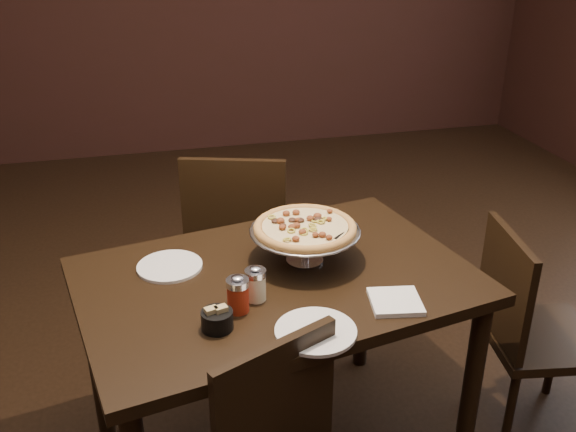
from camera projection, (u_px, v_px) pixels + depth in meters
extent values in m
cube|color=black|center=(277.00, 281.00, 2.05)|extent=(1.35, 1.03, 0.04)
cylinder|color=black|center=(471.00, 393.00, 2.13)|extent=(0.06, 0.06, 0.72)
cylinder|color=black|center=(97.00, 361.00, 2.28)|extent=(0.06, 0.06, 0.72)
cylinder|color=black|center=(363.00, 292.00, 2.70)|extent=(0.06, 0.06, 0.72)
cylinder|color=silver|center=(305.00, 260.00, 2.12)|extent=(0.12, 0.12, 0.01)
cylinder|color=silver|center=(305.00, 246.00, 2.10)|extent=(0.03, 0.03, 0.10)
cylinder|color=silver|center=(305.00, 232.00, 2.08)|extent=(0.09, 0.09, 0.01)
cylinder|color=#ABABB0|center=(305.00, 231.00, 2.08)|extent=(0.35, 0.35, 0.01)
torus|color=#ABABB0|center=(305.00, 230.00, 2.08)|extent=(0.36, 0.36, 0.01)
cylinder|color=#A46831|center=(305.00, 228.00, 2.07)|extent=(0.33, 0.33, 0.01)
torus|color=#A46831|center=(305.00, 227.00, 2.07)|extent=(0.34, 0.34, 0.03)
cylinder|color=tan|center=(305.00, 226.00, 2.07)|extent=(0.28, 0.28, 0.01)
cylinder|color=#F7EDC0|center=(256.00, 288.00, 1.89)|extent=(0.06, 0.06, 0.08)
cylinder|color=silver|center=(255.00, 273.00, 1.87)|extent=(0.06, 0.06, 0.02)
ellipsoid|color=silver|center=(255.00, 268.00, 1.87)|extent=(0.03, 0.03, 0.01)
cylinder|color=maroon|center=(238.00, 298.00, 1.84)|extent=(0.06, 0.06, 0.08)
cylinder|color=silver|center=(237.00, 283.00, 1.82)|extent=(0.07, 0.07, 0.02)
ellipsoid|color=silver|center=(237.00, 278.00, 1.81)|extent=(0.04, 0.04, 0.01)
cylinder|color=black|center=(217.00, 320.00, 1.77)|extent=(0.09, 0.09, 0.05)
cube|color=tan|center=(212.00, 317.00, 1.76)|extent=(0.04, 0.03, 0.06)
cube|color=tan|center=(221.00, 316.00, 1.76)|extent=(0.04, 0.03, 0.06)
cube|color=white|center=(395.00, 302.00, 1.88)|extent=(0.17, 0.17, 0.02)
cylinder|color=white|center=(170.00, 266.00, 2.08)|extent=(0.21, 0.21, 0.01)
cylinder|color=white|center=(316.00, 331.00, 1.75)|extent=(0.23, 0.23, 0.01)
cone|color=silver|center=(345.00, 235.00, 2.04)|extent=(0.17, 0.17, 0.00)
cylinder|color=black|center=(345.00, 234.00, 2.03)|extent=(0.11, 0.10, 0.02)
cube|color=black|center=(242.00, 244.00, 2.93)|extent=(0.54, 0.54, 0.04)
cube|color=black|center=(234.00, 211.00, 2.64)|extent=(0.42, 0.16, 0.45)
cylinder|color=black|center=(283.00, 270.00, 3.17)|extent=(0.04, 0.04, 0.42)
cylinder|color=black|center=(213.00, 268.00, 3.19)|extent=(0.04, 0.04, 0.42)
cylinder|color=black|center=(277.00, 309.00, 2.86)|extent=(0.04, 0.04, 0.42)
cylinder|color=black|center=(200.00, 307.00, 2.88)|extent=(0.04, 0.04, 0.42)
cube|color=black|center=(276.00, 407.00, 1.70)|extent=(0.36, 0.18, 0.40)
cube|color=black|center=(542.00, 338.00, 2.35)|extent=(0.44, 0.44, 0.04)
cube|color=black|center=(505.00, 287.00, 2.24)|extent=(0.09, 0.39, 0.40)
cylinder|color=black|center=(554.00, 355.00, 2.59)|extent=(0.03, 0.03, 0.38)
cylinder|color=black|center=(510.00, 414.00, 2.29)|extent=(0.03, 0.03, 0.38)
cylinder|color=black|center=(479.00, 359.00, 2.57)|extent=(0.03, 0.03, 0.38)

